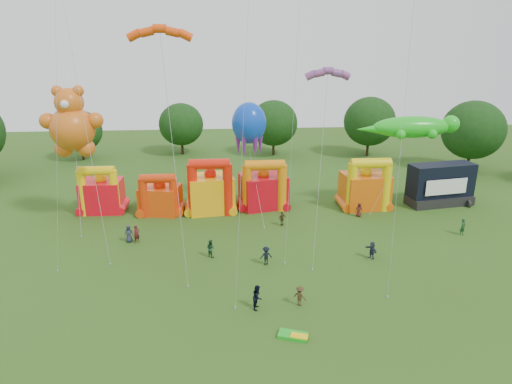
{
  "coord_description": "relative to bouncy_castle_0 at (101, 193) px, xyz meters",
  "views": [
    {
      "loc": [
        -1.18,
        -23.1,
        19.72
      ],
      "look_at": [
        1.98,
        18.0,
        5.71
      ],
      "focal_mm": 32.0,
      "sensor_mm": 36.0,
      "label": 1
    }
  ],
  "objects": [
    {
      "name": "ground",
      "position": [
        15.49,
        -29.03,
        -2.25
      ],
      "size": [
        160.0,
        160.0,
        0.0
      ],
      "primitive_type": "plane",
      "color": "#2D4A14",
      "rests_on": "ground"
    },
    {
      "name": "tree_ring",
      "position": [
        14.33,
        -28.42,
        4.01
      ],
      "size": [
        122.01,
        124.1,
        12.07
      ],
      "color": "#352314",
      "rests_on": "ground"
    },
    {
      "name": "bouncy_castle_0",
      "position": [
        0.0,
        0.0,
        0.0
      ],
      "size": [
        4.7,
        3.8,
        5.88
      ],
      "color": "red",
      "rests_on": "ground"
    },
    {
      "name": "bouncy_castle_1",
      "position": [
        6.97,
        -1.14,
        -0.28
      ],
      "size": [
        5.09,
        4.41,
        5.12
      ],
      "color": "#E4430C",
      "rests_on": "ground"
    },
    {
      "name": "bouncy_castle_2",
      "position": [
        12.88,
        -1.04,
        0.32
      ],
      "size": [
        5.74,
        4.89,
        6.78
      ],
      "color": "#FEAA0D",
      "rests_on": "ground"
    },
    {
      "name": "bouncy_castle_3",
      "position": [
        19.24,
        -0.04,
        0.13
      ],
      "size": [
        6.07,
        5.3,
        6.26
      ],
      "color": "red",
      "rests_on": "ground"
    },
    {
      "name": "bouncy_castle_4",
      "position": [
        31.52,
        -1.0,
        0.21
      ],
      "size": [
        5.69,
        4.77,
        6.5
      ],
      "color": "#DE5A0C",
      "rests_on": "ground"
    },
    {
      "name": "stage_trailer",
      "position": [
        41.12,
        -0.57,
        0.24
      ],
      "size": [
        8.42,
        4.3,
        5.17
      ],
      "color": "black",
      "rests_on": "ground"
    },
    {
      "name": "teddy_bear_kite",
      "position": [
        -1.2,
        -3.75,
        7.54
      ],
      "size": [
        6.52,
        6.43,
        15.21
      ],
      "color": "#D66217",
      "rests_on": "ground"
    },
    {
      "name": "gecko_kite",
      "position": [
        34.96,
        -2.03,
        4.71
      ],
      "size": [
        12.17,
        4.19,
        11.3
      ],
      "color": "#1CC31B",
      "rests_on": "ground"
    },
    {
      "name": "octopus_kite",
      "position": [
        17.87,
        -0.11,
        4.71
      ],
      "size": [
        4.11,
        10.28,
        12.63
      ],
      "color": "blue",
      "rests_on": "ground"
    },
    {
      "name": "parafoil_kites",
      "position": [
        6.16,
        -10.63,
        10.38
      ],
      "size": [
        28.64,
        14.35,
        28.62
      ],
      "color": "#F2440B",
      "rests_on": "ground"
    },
    {
      "name": "diamond_kites",
      "position": [
        16.38,
        -15.22,
        13.36
      ],
      "size": [
        30.35,
        13.73,
        33.55
      ],
      "color": "red",
      "rests_on": "ground"
    },
    {
      "name": "folded_kite_bundle",
      "position": [
        18.96,
        -25.72,
        -2.11
      ],
      "size": [
        2.22,
        1.62,
        0.31
      ],
      "color": "green",
      "rests_on": "ground"
    },
    {
      "name": "spectator_0",
      "position": [
        4.71,
        -9.03,
        -1.35
      ],
      "size": [
        1.02,
        0.84,
        1.81
      ],
      "primitive_type": "imported",
      "rotation": [
        0.0,
        0.0,
        0.34
      ],
      "color": "#282E42",
      "rests_on": "ground"
    },
    {
      "name": "spectator_1",
      "position": [
        5.55,
        -9.24,
        -1.31
      ],
      "size": [
        0.81,
        0.79,
        1.87
      ],
      "primitive_type": "imported",
      "rotation": [
        0.0,
        0.0,
        0.74
      ],
      "color": "#4E161B",
      "rests_on": "ground"
    },
    {
      "name": "spectator_2",
      "position": [
        13.03,
        -12.94,
        -1.38
      ],
      "size": [
        1.06,
        1.06,
        1.73
      ],
      "primitive_type": "imported",
      "rotation": [
        0.0,
        0.0,
        2.38
      ],
      "color": "#193F24",
      "rests_on": "ground"
    },
    {
      "name": "spectator_3",
      "position": [
        18.09,
        -14.91,
        -1.37
      ],
      "size": [
        1.24,
        0.85,
        1.77
      ],
      "primitive_type": "imported",
      "rotation": [
        0.0,
        0.0,
        3.32
      ],
      "color": "black",
      "rests_on": "ground"
    },
    {
      "name": "spectator_4",
      "position": [
        20.74,
        -5.96,
        -1.43
      ],
      "size": [
        1.04,
        0.83,
        1.65
      ],
      "primitive_type": "imported",
      "rotation": [
        0.0,
        0.0,
        3.66
      ],
      "color": "#44351B",
      "rests_on": "ground"
    },
    {
      "name": "spectator_5",
      "position": [
        28.09,
        -14.47,
        -1.41
      ],
      "size": [
        1.05,
        1.64,
        1.69
      ],
      "primitive_type": "imported",
      "rotation": [
        0.0,
        0.0,
        5.09
      ],
      "color": "#272C41",
      "rests_on": "ground"
    },
    {
      "name": "spectator_6",
      "position": [
        29.96,
        -4.03,
        -1.42
      ],
      "size": [
        0.88,
        0.64,
        1.66
      ],
      "primitive_type": "imported",
      "rotation": [
        0.0,
        0.0,
        6.13
      ],
      "color": "#4C1B15",
      "rests_on": "ground"
    },
    {
      "name": "spectator_7",
      "position": [
        39.32,
        -9.92,
        -1.34
      ],
      "size": [
        0.79,
        0.7,
        1.82
      ],
      "primitive_type": "imported",
      "rotation": [
        0.0,
        0.0,
        0.51
      ],
      "color": "#1A4121",
      "rests_on": "ground"
    },
    {
      "name": "spectator_8",
      "position": [
        16.76,
        -21.95,
        -1.27
      ],
      "size": [
        0.99,
        1.13,
        1.96
      ],
      "primitive_type": "imported",
      "rotation": [
        0.0,
        0.0,
        1.27
      ],
      "color": "black",
      "rests_on": "ground"
    },
    {
      "name": "spectator_9",
      "position": [
        20.04,
        -21.79,
        -1.44
      ],
      "size": [
        1.2,
        1.11,
        1.63
      ],
      "primitive_type": "imported",
      "rotation": [
        0.0,
        0.0,
        2.5
      ],
      "color": "#3D2C18",
      "rests_on": "ground"
    }
  ]
}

